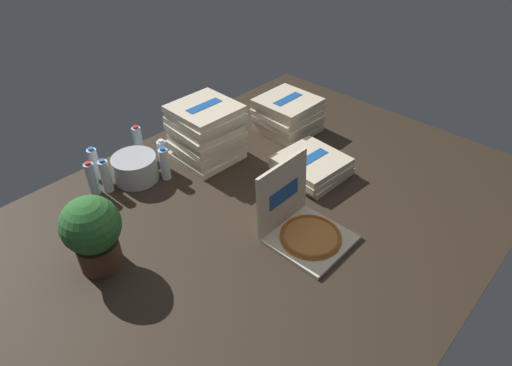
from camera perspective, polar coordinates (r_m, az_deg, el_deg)
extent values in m
cube|color=#2D2319|center=(2.65, 1.90, -3.26)|extent=(3.20, 2.40, 0.02)
cube|color=beige|center=(2.43, 7.19, -7.41)|extent=(0.40, 0.40, 0.02)
cylinder|color=#B77033|center=(2.42, 7.23, -7.05)|extent=(0.34, 0.34, 0.02)
torus|color=#9C501E|center=(2.41, 7.24, -6.90)|extent=(0.34, 0.34, 0.02)
cube|color=beige|center=(2.39, 3.52, -1.39)|extent=(0.40, 0.04, 0.40)
cube|color=#19519E|center=(2.38, 3.72, -1.49)|extent=(0.24, 0.01, 0.10)
cube|color=beige|center=(3.39, 4.23, 7.36)|extent=(0.42, 0.42, 0.04)
cube|color=beige|center=(3.37, 4.13, 8.08)|extent=(0.42, 0.42, 0.04)
cube|color=#19519E|center=(3.36, 4.15, 8.43)|extent=(0.26, 0.08, 0.00)
cube|color=beige|center=(3.33, 4.27, 8.56)|extent=(0.42, 0.42, 0.04)
cube|color=beige|center=(3.32, 4.06, 9.30)|extent=(0.43, 0.43, 0.04)
cube|color=#19519E|center=(3.31, 4.08, 9.66)|extent=(0.27, 0.09, 0.00)
cube|color=beige|center=(3.31, 4.28, 10.09)|extent=(0.42, 0.42, 0.04)
cube|color=beige|center=(3.28, 4.22, 10.66)|extent=(0.40, 0.40, 0.04)
cube|color=#19519E|center=(3.27, 4.24, 11.02)|extent=(0.26, 0.07, 0.00)
cube|color=beige|center=(2.92, 7.49, 1.57)|extent=(0.41, 0.41, 0.04)
cube|color=beige|center=(2.88, 7.31, 2.16)|extent=(0.44, 0.44, 0.04)
cube|color=beige|center=(2.86, 7.33, 2.96)|extent=(0.43, 0.43, 0.04)
cube|color=#19519E|center=(2.85, 7.36, 3.35)|extent=(0.27, 0.09, 0.00)
cube|color=beige|center=(3.08, -6.49, 3.77)|extent=(0.42, 0.42, 0.04)
cube|color=#19519E|center=(3.06, -6.52, 4.13)|extent=(0.26, 0.08, 0.00)
cube|color=beige|center=(3.07, -6.44, 4.66)|extent=(0.44, 0.44, 0.04)
cube|color=#19519E|center=(3.06, -6.47, 5.03)|extent=(0.27, 0.10, 0.00)
cube|color=beige|center=(3.03, -6.65, 5.20)|extent=(0.42, 0.42, 0.04)
cube|color=#19519E|center=(3.02, -6.68, 5.57)|extent=(0.26, 0.09, 0.00)
cube|color=beige|center=(3.01, -6.51, 5.93)|extent=(0.44, 0.44, 0.04)
cube|color=#19519E|center=(3.00, -6.55, 6.31)|extent=(0.27, 0.10, 0.00)
cube|color=beige|center=(2.99, -6.46, 6.61)|extent=(0.44, 0.44, 0.04)
cube|color=beige|center=(2.97, -6.80, 7.37)|extent=(0.43, 0.43, 0.04)
cube|color=#19519E|center=(2.96, -6.84, 7.75)|extent=(0.27, 0.09, 0.00)
cube|color=beige|center=(2.96, -6.81, 8.24)|extent=(0.42, 0.42, 0.04)
cube|color=#19519E|center=(2.95, -6.85, 8.63)|extent=(0.26, 0.09, 0.00)
cube|color=beige|center=(2.92, -6.61, 8.83)|extent=(0.43, 0.43, 0.04)
cube|color=#19519E|center=(2.91, -6.64, 9.24)|extent=(0.27, 0.09, 0.00)
cube|color=beige|center=(2.92, -6.84, 9.71)|extent=(0.41, 0.41, 0.04)
cube|color=#19519E|center=(2.90, -6.87, 10.11)|extent=(0.26, 0.08, 0.00)
cylinder|color=#B7BABF|center=(2.92, -15.66, 1.90)|extent=(0.29, 0.29, 0.17)
cylinder|color=white|center=(2.99, -20.52, 2.35)|extent=(0.06, 0.06, 0.22)
cylinder|color=blue|center=(2.93, -21.02, 4.23)|extent=(0.03, 0.03, 0.02)
cylinder|color=silver|center=(2.86, -20.83, 0.51)|extent=(0.06, 0.06, 0.22)
cylinder|color=red|center=(2.80, -21.36, 2.43)|extent=(0.03, 0.03, 0.02)
cylinder|color=white|center=(2.86, -19.23, 0.84)|extent=(0.06, 0.06, 0.22)
cylinder|color=blue|center=(2.79, -19.72, 2.78)|extent=(0.03, 0.03, 0.02)
cylinder|color=white|center=(2.86, -11.97, 2.45)|extent=(0.06, 0.06, 0.22)
cylinder|color=blue|center=(2.80, -12.27, 4.42)|extent=(0.03, 0.03, 0.02)
cylinder|color=silver|center=(3.14, -15.29, 5.28)|extent=(0.06, 0.06, 0.22)
cylinder|color=red|center=(3.08, -15.65, 7.13)|extent=(0.03, 0.03, 0.02)
cylinder|color=silver|center=(2.95, -12.19, 3.52)|extent=(0.06, 0.06, 0.22)
cylinder|color=white|center=(2.89, -12.49, 5.46)|extent=(0.03, 0.03, 0.02)
cylinder|color=#513323|center=(2.39, -19.95, -8.79)|extent=(0.22, 0.22, 0.16)
sphere|color=#2E6B2F|center=(2.26, -21.04, -5.18)|extent=(0.30, 0.30, 0.30)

